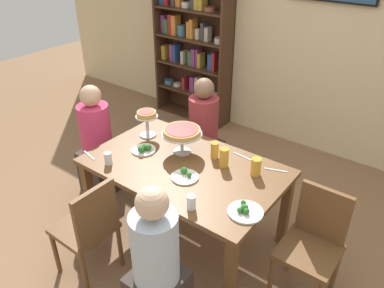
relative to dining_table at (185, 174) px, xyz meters
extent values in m
plane|color=#846042|center=(0.00, 0.00, -0.65)|extent=(12.00, 12.00, 0.00)
cube|color=beige|center=(0.00, 2.20, 0.75)|extent=(8.00, 0.12, 2.80)
cube|color=brown|center=(0.00, 0.00, 0.07)|extent=(1.57, 0.98, 0.04)
cube|color=brown|center=(-0.73, -0.43, -0.30)|extent=(0.07, 0.07, 0.70)
cube|color=brown|center=(0.73, -0.43, -0.30)|extent=(0.07, 0.07, 0.70)
cube|color=brown|center=(-0.73, 0.43, -0.30)|extent=(0.07, 0.07, 0.70)
cube|color=brown|center=(0.73, 0.43, -0.30)|extent=(0.07, 0.07, 0.70)
cube|color=#422819|center=(-1.95, 1.98, 0.45)|extent=(0.03, 0.30, 2.20)
cube|color=#422819|center=(-0.88, 1.98, 0.45)|extent=(0.03, 0.30, 2.20)
cube|color=#422819|center=(-1.42, 2.12, 0.45)|extent=(1.10, 0.02, 2.20)
cube|color=#422819|center=(-1.42, 1.98, -0.64)|extent=(1.04, 0.28, 0.02)
cube|color=#422819|center=(-1.42, 1.98, -0.27)|extent=(1.04, 0.28, 0.02)
cube|color=#422819|center=(-1.42, 1.98, 0.09)|extent=(1.04, 0.28, 0.02)
cube|color=#422819|center=(-1.42, 1.98, 0.46)|extent=(1.04, 0.28, 0.02)
cube|color=#422819|center=(-1.42, 1.98, 0.83)|extent=(1.04, 0.28, 0.02)
cylinder|color=#3D7084|center=(-1.85, 1.98, -0.23)|extent=(0.14, 0.14, 0.06)
cylinder|color=silver|center=(-1.68, 1.98, -0.24)|extent=(0.12, 0.12, 0.04)
cube|color=maroon|center=(-1.53, 1.98, -0.18)|extent=(0.04, 0.13, 0.17)
cube|color=#7A3370|center=(-1.39, 1.98, -0.16)|extent=(0.07, 0.13, 0.21)
cube|color=#B2A88E|center=(-1.31, 1.98, -0.15)|extent=(0.06, 0.11, 0.22)
cylinder|color=silver|center=(-1.08, 1.98, -0.24)|extent=(0.15, 0.15, 0.04)
cube|color=#7A3370|center=(-0.92, 1.98, -0.17)|extent=(0.06, 0.13, 0.18)
cube|color=#B7932D|center=(-1.88, 1.98, 0.20)|extent=(0.06, 0.13, 0.19)
cube|color=#7A3370|center=(-1.74, 1.98, 0.22)|extent=(0.05, 0.13, 0.23)
cube|color=navy|center=(-1.69, 1.98, 0.22)|extent=(0.04, 0.13, 0.24)
cube|color=#B2A88E|center=(-1.55, 1.98, 0.19)|extent=(0.05, 0.13, 0.17)
cube|color=#2D6B38|center=(-1.43, 1.98, 0.20)|extent=(0.05, 0.11, 0.19)
cube|color=#7A3370|center=(-1.36, 1.98, 0.22)|extent=(0.06, 0.13, 0.23)
cube|color=#7A3370|center=(-1.31, 1.98, 0.22)|extent=(0.04, 0.11, 0.24)
cube|color=#B7932D|center=(-1.27, 1.98, 0.20)|extent=(0.04, 0.13, 0.19)
cube|color=navy|center=(-1.10, 1.98, 0.21)|extent=(0.06, 0.11, 0.21)
cube|color=maroon|center=(-1.04, 1.98, 0.23)|extent=(0.04, 0.13, 0.24)
cube|color=#7A3370|center=(-1.89, 1.98, 0.59)|extent=(0.06, 0.10, 0.23)
cube|color=#2D6B38|center=(-1.82, 1.98, 0.57)|extent=(0.06, 0.13, 0.19)
cube|color=maroon|center=(-1.76, 1.98, 0.60)|extent=(0.06, 0.11, 0.25)
cube|color=orange|center=(-1.69, 1.98, 0.60)|extent=(0.06, 0.13, 0.25)
cylinder|color=#3D7084|center=(-1.60, 1.98, 0.54)|extent=(0.11, 0.11, 0.14)
cube|color=orange|center=(-1.45, 1.98, 0.57)|extent=(0.04, 0.13, 0.21)
cube|color=orange|center=(-1.40, 1.98, 0.59)|extent=(0.05, 0.13, 0.24)
cylinder|color=beige|center=(-1.33, 1.98, 0.54)|extent=(0.08, 0.08, 0.13)
cube|color=#3D3838|center=(-1.22, 1.98, 0.58)|extent=(0.04, 0.13, 0.22)
cube|color=#B2A88E|center=(-1.17, 1.98, 0.56)|extent=(0.06, 0.10, 0.17)
cylinder|color=beige|center=(-0.98, 1.98, 0.50)|extent=(0.15, 0.15, 0.07)
cylinder|color=silver|center=(-1.52, 1.98, 0.87)|extent=(0.12, 0.12, 0.07)
cube|color=#B7932D|center=(-1.32, 1.98, 0.92)|extent=(0.06, 0.13, 0.16)
cylinder|color=brown|center=(-1.15, 1.98, 0.86)|extent=(0.14, 0.14, 0.05)
cylinder|color=silver|center=(0.38, -0.78, 0.05)|extent=(0.30, 0.30, 0.50)
sphere|color=beige|center=(0.38, -0.78, 0.40)|extent=(0.20, 0.20, 0.20)
cube|color=#382D28|center=(-1.11, 0.02, -0.43)|extent=(0.34, 0.34, 0.45)
cylinder|color=#D63866|center=(-1.11, 0.02, 0.05)|extent=(0.30, 0.30, 0.50)
sphere|color=tan|center=(-1.11, 0.02, 0.40)|extent=(0.20, 0.20, 0.20)
cube|color=#382D28|center=(-0.38, 0.80, -0.43)|extent=(0.34, 0.34, 0.45)
cylinder|color=#993338|center=(-0.38, 0.80, 0.05)|extent=(0.30, 0.30, 0.50)
sphere|color=#846047|center=(-0.38, 0.80, 0.40)|extent=(0.20, 0.20, 0.20)
cube|color=brown|center=(-0.37, -0.77, -0.22)|extent=(0.40, 0.40, 0.04)
cube|color=brown|center=(-0.19, -0.77, 0.01)|extent=(0.04, 0.36, 0.42)
cylinder|color=brown|center=(-0.54, -0.94, -0.45)|extent=(0.04, 0.04, 0.41)
cylinder|color=brown|center=(-0.54, -0.59, -0.45)|extent=(0.04, 0.04, 0.41)
cylinder|color=brown|center=(-0.19, -0.94, -0.45)|extent=(0.04, 0.04, 0.41)
cylinder|color=brown|center=(-0.19, -0.59, -0.45)|extent=(0.04, 0.04, 0.41)
cube|color=brown|center=(1.08, 0.02, -0.22)|extent=(0.40, 0.40, 0.04)
cube|color=brown|center=(1.08, 0.20, 0.01)|extent=(0.36, 0.04, 0.42)
cylinder|color=brown|center=(0.91, -0.15, -0.45)|extent=(0.04, 0.04, 0.41)
cylinder|color=brown|center=(1.26, 0.20, -0.45)|extent=(0.04, 0.04, 0.41)
cylinder|color=brown|center=(0.91, 0.20, -0.45)|extent=(0.04, 0.04, 0.41)
cylinder|color=silver|center=(-0.14, 0.15, 0.09)|extent=(0.15, 0.15, 0.01)
cylinder|color=silver|center=(-0.14, 0.15, 0.18)|extent=(0.03, 0.03, 0.16)
cylinder|color=silver|center=(-0.14, 0.15, 0.26)|extent=(0.34, 0.34, 0.01)
cylinder|color=tan|center=(-0.14, 0.15, 0.29)|extent=(0.31, 0.31, 0.04)
cylinder|color=maroon|center=(-0.14, 0.15, 0.31)|extent=(0.28, 0.28, 0.00)
cylinder|color=silver|center=(-0.57, 0.19, 0.09)|extent=(0.15, 0.15, 0.01)
cylinder|color=silver|center=(-0.57, 0.19, 0.19)|extent=(0.03, 0.03, 0.18)
cylinder|color=silver|center=(-0.57, 0.19, 0.28)|extent=(0.20, 0.20, 0.01)
cylinder|color=tan|center=(-0.57, 0.19, 0.31)|extent=(0.17, 0.17, 0.04)
cylinder|color=maroon|center=(-0.57, 0.19, 0.33)|extent=(0.14, 0.14, 0.00)
cylinder|color=white|center=(0.68, -0.21, 0.09)|extent=(0.24, 0.24, 0.01)
sphere|color=#2D7028|center=(0.70, -0.23, 0.12)|extent=(0.04, 0.04, 0.04)
sphere|color=#2D7028|center=(0.67, -0.21, 0.13)|extent=(0.05, 0.05, 0.05)
sphere|color=#2D7028|center=(0.66, -0.24, 0.12)|extent=(0.04, 0.04, 0.04)
sphere|color=#2D7028|center=(0.64, -0.16, 0.12)|extent=(0.04, 0.04, 0.04)
cylinder|color=white|center=(-0.41, -0.04, 0.09)|extent=(0.21, 0.21, 0.01)
sphere|color=#2D7028|center=(-0.37, -0.02, 0.13)|extent=(0.06, 0.06, 0.06)
sphere|color=#2D7028|center=(-0.40, -0.08, 0.13)|extent=(0.06, 0.06, 0.06)
sphere|color=#2D7028|center=(-0.41, -0.04, 0.13)|extent=(0.05, 0.05, 0.05)
cylinder|color=white|center=(0.11, -0.13, 0.09)|extent=(0.21, 0.21, 0.01)
sphere|color=#2D7028|center=(0.08, -0.11, 0.13)|extent=(0.05, 0.05, 0.05)
sphere|color=#2D7028|center=(0.14, -0.12, 0.12)|extent=(0.04, 0.04, 0.04)
cylinder|color=gold|center=(0.13, 0.24, 0.16)|extent=(0.07, 0.07, 0.14)
cylinder|color=gold|center=(0.52, 0.23, 0.16)|extent=(0.08, 0.08, 0.14)
cylinder|color=gold|center=(0.26, 0.18, 0.17)|extent=(0.07, 0.07, 0.16)
cylinder|color=white|center=(-0.50, -0.36, 0.14)|extent=(0.06, 0.06, 0.10)
cylinder|color=white|center=(0.37, -0.39, 0.14)|extent=(0.06, 0.06, 0.11)
cube|color=silver|center=(0.30, 0.39, 0.09)|extent=(0.18, 0.03, 0.00)
cube|color=silver|center=(0.62, 0.37, 0.09)|extent=(0.18, 0.07, 0.00)
cube|color=silver|center=(-0.72, -0.37, 0.09)|extent=(0.18, 0.05, 0.00)
camera|label=1|loc=(1.58, -1.99, 1.77)|focal=35.42mm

